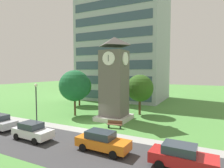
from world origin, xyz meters
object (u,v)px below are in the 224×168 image
Objects in this scene: street_lamp at (36,100)px; tree_streetside at (75,86)px; park_bench at (115,124)px; tree_by_building at (140,88)px; parked_car_red at (182,157)px; clock_tower at (114,83)px; parked_car_white at (32,131)px; parked_car_orange at (102,141)px; tree_near_tower at (79,86)px.

tree_streetside is at bearing 85.53° from street_lamp.
tree_by_building is at bearing 86.88° from park_bench.
tree_by_building is at bearing 52.09° from street_lamp.
street_lamp is 0.76× the size of tree_streetside.
clock_tower is at bearing 135.33° from parked_car_red.
parked_car_white is (3.09, -3.30, -2.43)m from street_lamp.
street_lamp is at bearing -127.91° from tree_by_building.
parked_car_orange is at bearing -13.84° from street_lamp.
parked_car_orange is at bearing -73.37° from park_bench.
parked_car_red is (8.22, -6.38, 0.40)m from park_bench.
park_bench is at bearing -20.53° from tree_streetside.
parked_car_white is 13.83m from parked_car_red.
tree_near_tower is (-3.88, 13.89, 0.54)m from street_lamp.
tree_near_tower is (-4.41, 7.12, -0.71)m from tree_streetside.
tree_by_building is 16.51m from parked_car_white.
park_bench is 9.87m from street_lamp.
parked_car_red is (13.82, 0.64, 0.00)m from parked_car_white.
clock_tower is 6.06m from park_bench.
park_bench is 0.27× the size of tree_streetside.
parked_car_orange is at bearing -69.59° from clock_tower.
tree_by_building is at bearing 118.43° from parked_car_red.
street_lamp is 5.13m from parked_car_white.
clock_tower is 6.44m from tree_streetside.
tree_near_tower is 1.31× the size of parked_car_orange.
parked_car_red reaches higher than park_bench.
parked_car_orange is at bearing 179.47° from parked_car_red.
tree_by_building reaches higher than parked_car_orange.
parked_car_red is (6.33, -0.06, 0.00)m from parked_car_orange.
tree_near_tower reaches higher than park_bench.
street_lamp is at bearing -133.92° from clock_tower.
tree_near_tower reaches higher than parked_car_orange.
park_bench is 10.41m from parked_car_red.
parked_car_orange is at bearing -48.77° from tree_near_tower.
street_lamp is 1.22× the size of parked_car_white.
parked_car_orange is (10.58, -2.61, -2.43)m from street_lamp.
tree_by_building reaches higher than park_bench.
tree_streetside is 1.11× the size of tree_by_building.
tree_streetside reaches higher than tree_by_building.
street_lamp is at bearing -156.82° from park_bench.
parked_car_red is (16.38, -9.44, -3.68)m from tree_streetside.
parked_car_orange is (1.45, -14.32, -3.26)m from tree_by_building.
tree_near_tower is at bearing 121.78° from tree_streetside.
clock_tower is 5.11m from tree_by_building.
tree_streetside is 1.53× the size of parked_car_red.
parked_car_white is (6.97, -17.20, -2.97)m from tree_near_tower.
tree_streetside reaches higher than park_bench.
parked_car_red is (20.79, -16.56, -2.97)m from tree_near_tower.
park_bench is (1.76, -3.48, -4.64)m from clock_tower.
tree_streetside is (-8.16, 3.06, 4.08)m from park_bench.
parked_car_orange is (7.49, 0.70, 0.00)m from parked_car_white.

